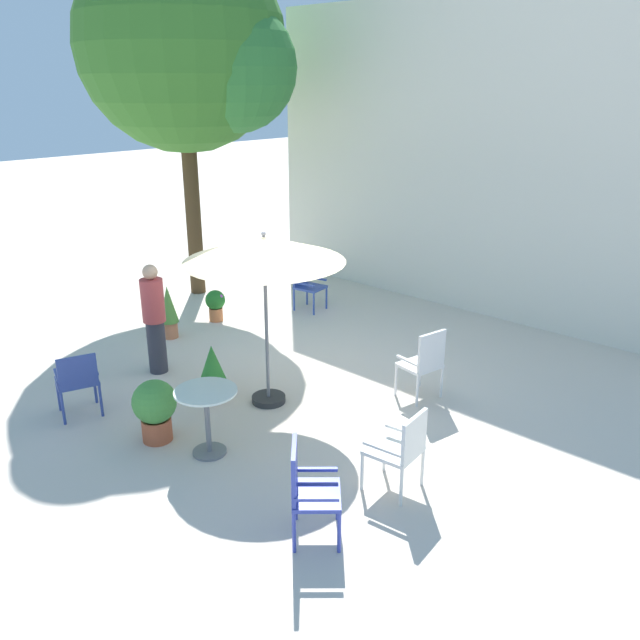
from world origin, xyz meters
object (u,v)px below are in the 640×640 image
patio_umbrella_0 (264,251)px  cafe_table_0 (207,410)px  patio_chair_2 (307,486)px  shade_tree (186,44)px  potted_plant_2 (169,310)px  potted_plant_0 (216,303)px  patio_chair_1 (425,360)px  standing_person (154,318)px  patio_chair_0 (401,446)px  potted_plant_1 (213,369)px  patio_chair_3 (306,283)px  potted_plant_3 (155,407)px  patio_chair_4 (77,379)px

patio_umbrella_0 → cafe_table_0: bearing=-72.4°
patio_chair_2 → patio_umbrella_0: bearing=144.2°
shade_tree → patio_umbrella_0: bearing=-28.0°
patio_umbrella_0 → potted_plant_2: bearing=170.4°
patio_chair_2 → potted_plant_0: bearing=149.0°
patio_chair_1 → standing_person: 3.80m
patio_umbrella_0 → patio_chair_1: bearing=45.0°
shade_tree → patio_chair_2: bearing=-30.7°
potted_plant_0 → potted_plant_2: potted_plant_2 is taller
patio_umbrella_0 → patio_chair_0: size_ratio=2.53×
cafe_table_0 → patio_chair_2: (1.79, -0.28, -0.01)m
patio_chair_2 → standing_person: bearing=163.9°
cafe_table_0 → patio_chair_0: (2.00, 0.87, -0.03)m
patio_umbrella_0 → potted_plant_1: (-0.64, -0.39, -1.62)m
shade_tree → patio_chair_2: size_ratio=6.75×
patio_chair_1 → patio_chair_2: bearing=-75.8°
patio_chair_2 → patio_chair_3: 6.35m
patio_chair_3 → potted_plant_1: patio_chair_3 is taller
cafe_table_0 → potted_plant_0: size_ratio=1.42×
patio_chair_1 → potted_plant_3: 3.42m
patio_chair_0 → potted_plant_1: bearing=179.1°
shade_tree → patio_chair_1: shade_tree is taller
patio_chair_4 → standing_person: standing_person is taller
potted_plant_3 → patio_chair_0: bearing=22.2°
potted_plant_0 → potted_plant_3: bearing=-48.8°
patio_chair_0 → patio_chair_4: patio_chair_0 is taller
patio_chair_4 → potted_plant_1: 1.66m
cafe_table_0 → potted_plant_2: size_ratio=0.89×
cafe_table_0 → patio_chair_0: bearing=23.5°
cafe_table_0 → potted_plant_2: (-3.26, 1.79, -0.07)m
patio_chair_1 → potted_plant_0: 4.35m
patio_chair_2 → patio_chair_0: bearing=79.5°
shade_tree → cafe_table_0: bearing=-37.1°
potted_plant_1 → potted_plant_3: bearing=-71.7°
patio_chair_1 → patio_chair_3: patio_chair_1 is taller
patio_chair_2 → potted_plant_3: size_ratio=1.26×
patio_chair_0 → patio_umbrella_0: bearing=169.7°
cafe_table_0 → potted_plant_1: bearing=139.1°
shade_tree → patio_chair_3: 4.68m
patio_chair_3 → cafe_table_0: bearing=-59.1°
potted_plant_0 → patio_chair_4: bearing=-66.3°
patio_umbrella_0 → patio_chair_3: (-2.17, 3.01, -1.52)m
patio_umbrella_0 → patio_chair_1: patio_umbrella_0 is taller
patio_chair_4 → potted_plant_1: (0.81, 1.44, -0.11)m
patio_umbrella_0 → standing_person: (-1.86, -0.42, -1.21)m
patio_umbrella_0 → standing_person: 2.26m
patio_umbrella_0 → patio_chair_4: patio_umbrella_0 is taller
patio_chair_1 → potted_plant_0: size_ratio=1.75×
patio_chair_1 → patio_chair_3: bearing=156.4°
patio_chair_1 → potted_plant_2: size_ratio=1.10×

